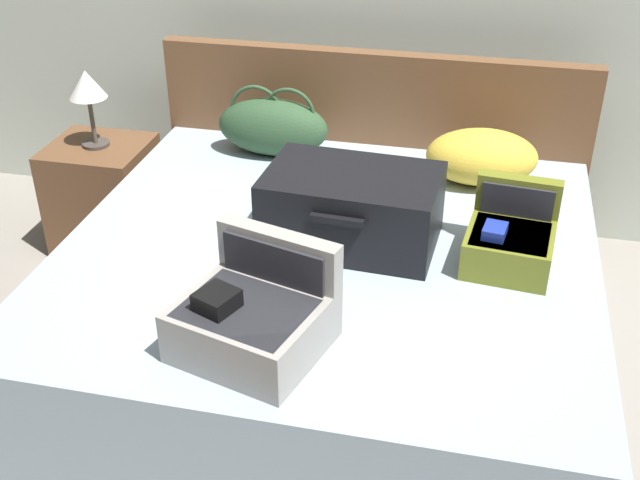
{
  "coord_description": "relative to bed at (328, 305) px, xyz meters",
  "views": [
    {
      "loc": [
        0.49,
        -1.92,
        1.96
      ],
      "look_at": [
        0.0,
        0.27,
        0.62
      ],
      "focal_mm": 44.22,
      "sensor_mm": 36.0,
      "label": 1
    }
  ],
  "objects": [
    {
      "name": "ground_plane",
      "position": [
        0.0,
        -0.4,
        -0.26
      ],
      "size": [
        12.0,
        12.0,
        0.0
      ],
      "primitive_type": "plane",
      "color": "gray"
    },
    {
      "name": "bed",
      "position": [
        0.0,
        0.0,
        0.0
      ],
      "size": [
        1.86,
        1.78,
        0.52
      ],
      "primitive_type": "cube",
      "color": "#99ADBC",
      "rests_on": "ground"
    },
    {
      "name": "headboard",
      "position": [
        0.0,
        0.93,
        0.21
      ],
      "size": [
        1.9,
        0.08,
        0.93
      ],
      "primitive_type": "cube",
      "color": "brown",
      "rests_on": "ground"
    },
    {
      "name": "hard_case_large",
      "position": [
        0.07,
        0.05,
        0.39
      ],
      "size": [
        0.62,
        0.43,
        0.26
      ],
      "rotation": [
        0.0,
        0.0,
        -0.06
      ],
      "color": "black",
      "rests_on": "bed"
    },
    {
      "name": "hard_case_medium",
      "position": [
        -0.09,
        -0.6,
        0.36
      ],
      "size": [
        0.47,
        0.46,
        0.31
      ],
      "rotation": [
        0.0,
        0.0,
        -0.27
      ],
      "color": "gray",
      "rests_on": "bed"
    },
    {
      "name": "hard_case_small",
      "position": [
        0.62,
        0.03,
        0.35
      ],
      "size": [
        0.31,
        0.34,
        0.26
      ],
      "rotation": [
        0.0,
        0.0,
        -0.1
      ],
      "color": "olive",
      "rests_on": "bed"
    },
    {
      "name": "duffel_bag",
      "position": [
        -0.4,
        0.7,
        0.39
      ],
      "size": [
        0.48,
        0.22,
        0.31
      ],
      "rotation": [
        0.0,
        0.0,
        -0.0
      ],
      "color": "#2D4C2D",
      "rests_on": "bed"
    },
    {
      "name": "pillow_near_headboard",
      "position": [
        0.49,
        0.63,
        0.37
      ],
      "size": [
        0.48,
        0.36,
        0.22
      ],
      "primitive_type": "ellipsoid",
      "rotation": [
        0.0,
        0.0,
        0.14
      ],
      "color": "gold",
      "rests_on": "bed"
    },
    {
      "name": "nightstand",
      "position": [
        -1.21,
        0.64,
        -0.01
      ],
      "size": [
        0.44,
        0.4,
        0.51
      ],
      "primitive_type": "cube",
      "color": "brown",
      "rests_on": "ground"
    },
    {
      "name": "table_lamp",
      "position": [
        -1.21,
        0.64,
        0.51
      ],
      "size": [
        0.16,
        0.16,
        0.35
      ],
      "color": "#3F3833",
      "rests_on": "nightstand"
    }
  ]
}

